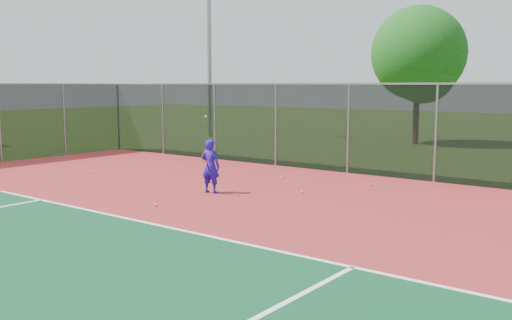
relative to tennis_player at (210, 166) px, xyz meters
The scene contains 12 objects.
ground 7.75m from the tennis_player, 56.76° to the right, with size 120.00×120.00×0.00m, color #2F4F16.
court_apron 6.18m from the tennis_player, 46.47° to the right, with size 30.00×20.00×0.02m, color maroon.
fence_back 7.02m from the tennis_player, 52.72° to the left, with size 30.00×0.06×3.03m.
tennis_player is the anchor object (origin of this frame).
practice_ball_0 2.61m from the tennis_player, 36.42° to the left, with size 0.07×0.07×0.07m, color #C0D819.
practice_ball_1 3.23m from the tennis_player, 86.85° to the left, with size 0.07×0.07×0.07m, color #C0D819.
practice_ball_2 5.57m from the tennis_player, behind, with size 0.07×0.07×0.07m, color #C0D819.
practice_ball_3 2.26m from the tennis_player, 86.75° to the right, with size 0.07×0.07×0.07m, color #C0D819.
practice_ball_4 4.84m from the tennis_player, 51.17° to the left, with size 0.07×0.07×0.07m, color #C0D819.
practice_ball_5 5.29m from the tennis_player, behind, with size 0.07×0.07×0.07m, color #C0D819.
floodlight_nw 18.64m from the tennis_player, 132.21° to the left, with size 0.90×0.40×11.49m.
tree_back_left 16.75m from the tennis_player, 92.45° to the left, with size 4.72×4.72×6.93m.
Camera 1 is at (6.22, -5.05, 2.96)m, focal length 40.00 mm.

